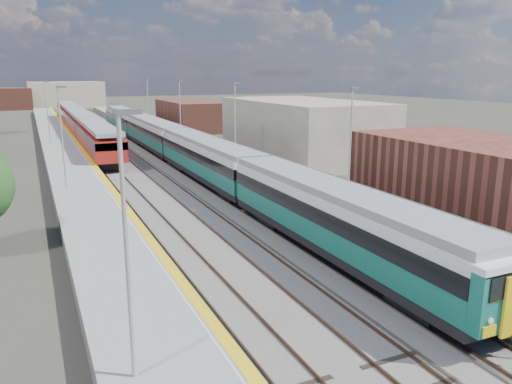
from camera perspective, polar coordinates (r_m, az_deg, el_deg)
ground at (r=56.91m, az=-11.60°, el=3.67°), size 320.00×320.00×0.00m
ballast_bed at (r=58.90m, az=-14.29°, el=3.88°), size 10.50×155.00×0.06m
tracks at (r=60.62m, az=-14.02°, el=4.23°), size 8.96×160.00×0.17m
platform_right at (r=60.54m, az=-7.27°, el=4.92°), size 4.70×155.00×8.52m
platform_left at (r=58.05m, az=-20.93°, el=3.76°), size 4.30×155.00×8.52m
green_train at (r=52.83m, az=-9.08°, el=5.51°), size 2.90×80.84×3.20m
red_train at (r=78.65m, az=-19.48°, el=7.47°), size 3.02×61.16×3.81m
tree_d at (r=81.50m, az=-1.59°, el=9.52°), size 4.49×4.49×6.09m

